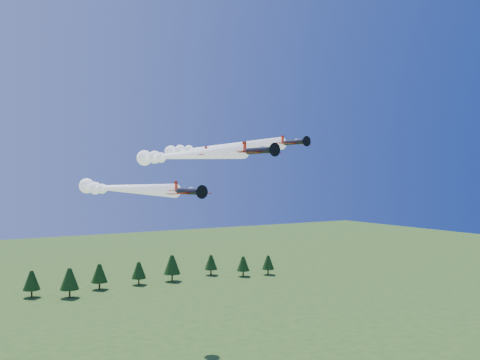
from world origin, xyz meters
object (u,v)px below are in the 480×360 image
plane_lead (179,156)px  plane_left (118,188)px  plane_slot (215,153)px  plane_right (209,149)px

plane_lead → plane_left: (-10.10, 9.78, -7.08)m
plane_lead → plane_slot: size_ratio=6.26×
plane_lead → plane_right: (13.87, 12.46, 2.30)m
plane_left → plane_right: bearing=-0.1°
plane_lead → plane_right: bearing=37.3°
plane_slot → plane_lead: bearing=103.6°
plane_left → plane_right: (23.97, 2.68, 9.37)m
plane_slot → plane_right: bearing=62.7°
plane_right → plane_slot: plane_right is taller
plane_right → plane_slot: size_ratio=7.22×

